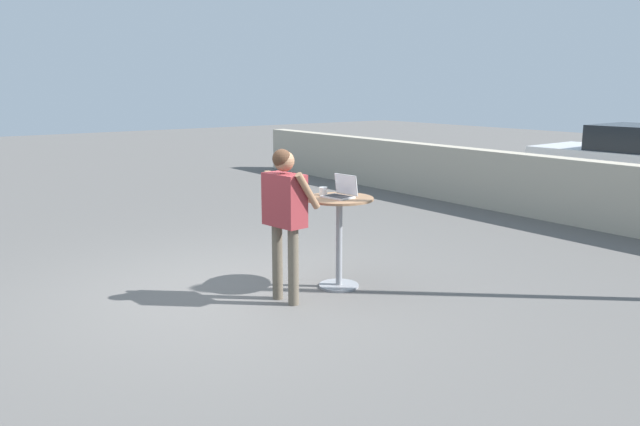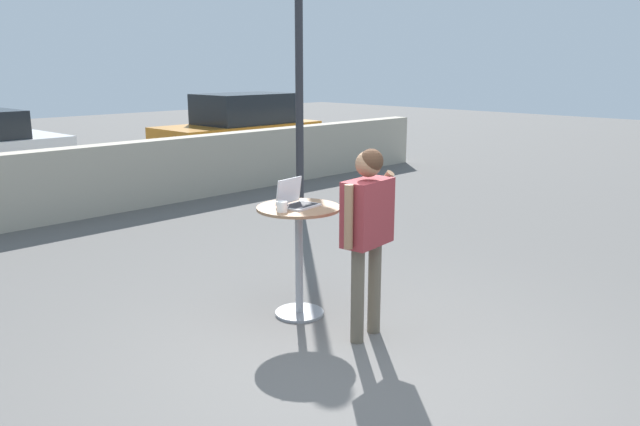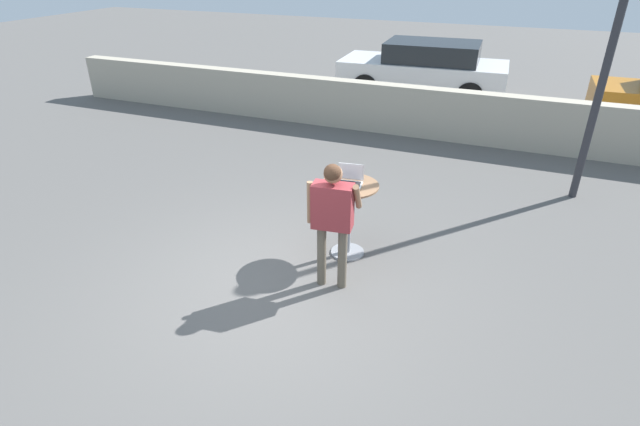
# 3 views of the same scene
# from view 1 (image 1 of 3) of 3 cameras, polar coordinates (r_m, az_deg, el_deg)

# --- Properties ---
(ground_plane) EXTENTS (50.00, 50.00, 0.00)m
(ground_plane) POSITION_cam_1_polar(r_m,az_deg,el_deg) (6.89, -8.26, -7.28)
(ground_plane) COLOR #5B5956
(pavement_kerb) EXTENTS (17.25, 0.35, 1.06)m
(pavement_kerb) POSITION_cam_1_polar(r_m,az_deg,el_deg) (11.02, 21.27, 1.98)
(pavement_kerb) COLOR #B2A893
(pavement_kerb) RESTS_ON ground_plane
(cafe_table) EXTENTS (0.75, 0.75, 1.02)m
(cafe_table) POSITION_cam_1_polar(r_m,az_deg,el_deg) (6.85, 1.77, -1.21)
(cafe_table) COLOR gray
(cafe_table) RESTS_ON ground_plane
(laptop) EXTENTS (0.35, 0.31, 0.24)m
(laptop) POSITION_cam_1_polar(r_m,az_deg,el_deg) (6.80, 1.92, 1.90)
(laptop) COLOR silver
(laptop) RESTS_ON cafe_table
(coffee_mug) EXTENTS (0.12, 0.09, 0.09)m
(coffee_mug) POSITION_cam_1_polar(r_m,az_deg,el_deg) (6.94, 0.30, 2.02)
(coffee_mug) COLOR white
(coffee_mug) RESTS_ON cafe_table
(standing_person) EXTENTS (0.60, 0.41, 1.60)m
(standing_person) POSITION_cam_1_polar(r_m,az_deg,el_deg) (6.32, -3.27, 0.64)
(standing_person) COLOR brown
(standing_person) RESTS_ON ground_plane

